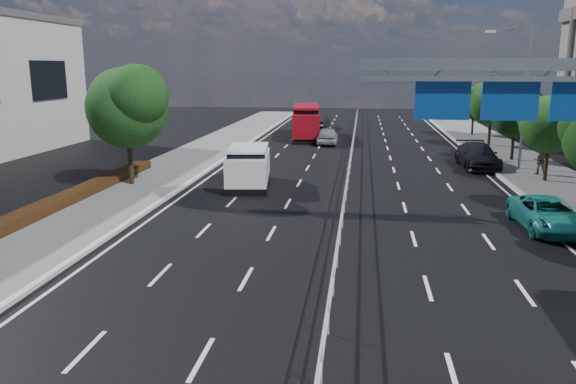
{
  "coord_description": "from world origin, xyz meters",
  "views": [
    {
      "loc": [
        0.69,
        -11.3,
        6.53
      ],
      "look_at": [
        -1.72,
        6.98,
        2.4
      ],
      "focal_mm": 35.0,
      "sensor_mm": 36.0,
      "label": 1
    }
  ],
  "objects_px": {
    "overhead_gantry": "(533,93)",
    "near_car_silver": "(328,136)",
    "red_bus": "(306,121)",
    "parked_car_dark": "(478,156)",
    "pedestrian_b": "(539,160)",
    "near_car_dark": "(320,122)",
    "parked_car_teal": "(548,214)",
    "white_minivan": "(249,167)"
  },
  "relations": [
    {
      "from": "overhead_gantry",
      "to": "near_car_silver",
      "type": "xyz_separation_m",
      "value": [
        -8.99,
        26.85,
        -4.87
      ]
    },
    {
      "from": "red_bus",
      "to": "near_car_silver",
      "type": "bearing_deg",
      "value": -67.56
    },
    {
      "from": "overhead_gantry",
      "to": "near_car_silver",
      "type": "distance_m",
      "value": 28.73
    },
    {
      "from": "red_bus",
      "to": "parked_car_dark",
      "type": "distance_m",
      "value": 19.46
    },
    {
      "from": "near_car_silver",
      "to": "pedestrian_b",
      "type": "xyz_separation_m",
      "value": [
        13.67,
        -12.88,
        0.26
      ]
    },
    {
      "from": "red_bus",
      "to": "near_car_silver",
      "type": "relative_size",
      "value": 2.39
    },
    {
      "from": "overhead_gantry",
      "to": "near_car_dark",
      "type": "bearing_deg",
      "value": 105.07
    },
    {
      "from": "parked_car_dark",
      "to": "near_car_dark",
      "type": "bearing_deg",
      "value": 116.36
    },
    {
      "from": "overhead_gantry",
      "to": "parked_car_dark",
      "type": "xyz_separation_m",
      "value": [
        1.56,
        16.55,
        -4.82
      ]
    },
    {
      "from": "near_car_silver",
      "to": "parked_car_teal",
      "type": "distance_m",
      "value": 27.05
    },
    {
      "from": "white_minivan",
      "to": "parked_car_teal",
      "type": "distance_m",
      "value": 15.4
    },
    {
      "from": "white_minivan",
      "to": "near_car_dark",
      "type": "bearing_deg",
      "value": 79.52
    },
    {
      "from": "near_car_dark",
      "to": "parked_car_teal",
      "type": "relative_size",
      "value": 0.92
    },
    {
      "from": "overhead_gantry",
      "to": "white_minivan",
      "type": "distance_m",
      "value": 15.72
    },
    {
      "from": "white_minivan",
      "to": "parked_car_dark",
      "type": "xyz_separation_m",
      "value": [
        13.8,
        7.79,
        -0.3
      ]
    },
    {
      "from": "red_bus",
      "to": "near_car_dark",
      "type": "distance_m",
      "value": 8.17
    },
    {
      "from": "red_bus",
      "to": "parked_car_teal",
      "type": "distance_m",
      "value": 31.91
    },
    {
      "from": "red_bus",
      "to": "parked_car_dark",
      "type": "height_order",
      "value": "red_bus"
    },
    {
      "from": "overhead_gantry",
      "to": "red_bus",
      "type": "xyz_separation_m",
      "value": [
        -11.29,
        31.14,
        -4.03
      ]
    },
    {
      "from": "near_car_silver",
      "to": "pedestrian_b",
      "type": "height_order",
      "value": "pedestrian_b"
    },
    {
      "from": "white_minivan",
      "to": "near_car_silver",
      "type": "relative_size",
      "value": 1.25
    },
    {
      "from": "near_car_dark",
      "to": "pedestrian_b",
      "type": "height_order",
      "value": "pedestrian_b"
    },
    {
      "from": "near_car_silver",
      "to": "near_car_dark",
      "type": "bearing_deg",
      "value": -83.49
    },
    {
      "from": "white_minivan",
      "to": "red_bus",
      "type": "xyz_separation_m",
      "value": [
        0.95,
        22.37,
        0.48
      ]
    },
    {
      "from": "red_bus",
      "to": "parked_car_teal",
      "type": "relative_size",
      "value": 2.2
    },
    {
      "from": "overhead_gantry",
      "to": "pedestrian_b",
      "type": "bearing_deg",
      "value": 71.46
    },
    {
      "from": "overhead_gantry",
      "to": "near_car_silver",
      "type": "bearing_deg",
      "value": 108.51
    },
    {
      "from": "near_car_dark",
      "to": "parked_car_dark",
      "type": "height_order",
      "value": "parked_car_dark"
    },
    {
      "from": "overhead_gantry",
      "to": "parked_car_teal",
      "type": "distance_m",
      "value": 5.55
    },
    {
      "from": "near_car_silver",
      "to": "parked_car_teal",
      "type": "relative_size",
      "value": 0.92
    },
    {
      "from": "near_car_dark",
      "to": "white_minivan",
      "type": "bearing_deg",
      "value": 93.44
    },
    {
      "from": "white_minivan",
      "to": "near_car_dark",
      "type": "height_order",
      "value": "white_minivan"
    },
    {
      "from": "white_minivan",
      "to": "near_car_silver",
      "type": "distance_m",
      "value": 18.38
    },
    {
      "from": "parked_car_teal",
      "to": "parked_car_dark",
      "type": "distance_m",
      "value": 14.6
    },
    {
      "from": "near_car_silver",
      "to": "white_minivan",
      "type": "bearing_deg",
      "value": 79.06
    },
    {
      "from": "red_bus",
      "to": "parked_car_dark",
      "type": "xyz_separation_m",
      "value": [
        12.85,
        -14.59,
        -0.78
      ]
    },
    {
      "from": "parked_car_teal",
      "to": "parked_car_dark",
      "type": "relative_size",
      "value": 0.86
    },
    {
      "from": "near_car_dark",
      "to": "parked_car_dark",
      "type": "bearing_deg",
      "value": 124.72
    },
    {
      "from": "overhead_gantry",
      "to": "parked_car_teal",
      "type": "bearing_deg",
      "value": 51.31
    },
    {
      "from": "white_minivan",
      "to": "parked_car_dark",
      "type": "height_order",
      "value": "white_minivan"
    },
    {
      "from": "overhead_gantry",
      "to": "pedestrian_b",
      "type": "height_order",
      "value": "overhead_gantry"
    },
    {
      "from": "overhead_gantry",
      "to": "red_bus",
      "type": "height_order",
      "value": "overhead_gantry"
    }
  ]
}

